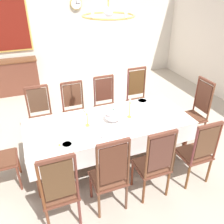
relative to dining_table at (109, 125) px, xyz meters
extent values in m
cube|color=#B2A897|center=(0.00, 0.28, -0.70)|extent=(7.09, 6.87, 0.04)
cube|color=silver|center=(0.00, 3.76, 0.83)|extent=(7.09, 0.08, 3.02)
cylinder|color=brown|center=(-1.20, -0.44, -0.32)|extent=(0.07, 0.07, 0.72)
cylinder|color=brown|center=(1.20, -0.44, -0.32)|extent=(0.07, 0.07, 0.72)
cylinder|color=brown|center=(-1.20, 0.44, -0.32)|extent=(0.07, 0.07, 0.72)
cylinder|color=brown|center=(1.20, 0.44, -0.32)|extent=(0.07, 0.07, 0.72)
cube|color=brown|center=(0.00, 0.00, 0.00)|extent=(2.49, 0.96, 0.08)
cube|color=brown|center=(0.00, 0.00, 0.05)|extent=(2.61, 1.08, 0.03)
cube|color=white|center=(0.00, 0.00, 0.07)|extent=(2.63, 1.10, 0.00)
cube|color=white|center=(0.00, -0.54, -0.09)|extent=(2.63, 0.00, 0.32)
cube|color=white|center=(0.00, 0.54, -0.09)|extent=(2.63, 0.00, 0.32)
cube|color=white|center=(-1.31, 0.00, -0.09)|extent=(0.00, 1.10, 0.32)
cube|color=white|center=(1.31, 0.00, -0.09)|extent=(0.00, 1.10, 0.32)
cylinder|color=brown|center=(-1.17, -0.70, -0.45)|extent=(0.04, 0.04, 0.45)
cylinder|color=brown|center=(-0.79, -0.70, -0.45)|extent=(0.04, 0.04, 0.45)
cylinder|color=brown|center=(-1.17, -1.06, -0.45)|extent=(0.04, 0.04, 0.45)
cylinder|color=brown|center=(-0.79, -1.06, -0.45)|extent=(0.04, 0.04, 0.45)
cube|color=brown|center=(-0.98, -0.88, -0.22)|extent=(0.44, 0.42, 0.03)
cube|color=brown|center=(-0.98, -0.88, -0.19)|extent=(0.40, 0.38, 0.02)
cylinder|color=brown|center=(-1.18, -1.07, 0.13)|extent=(0.03, 0.03, 0.66)
cylinder|color=brown|center=(-0.79, -1.07, 0.13)|extent=(0.03, 0.03, 0.66)
cube|color=brown|center=(-0.98, -1.07, 0.16)|extent=(0.34, 0.02, 0.50)
cube|color=brown|center=(-0.98, -1.07, 0.46)|extent=(0.40, 0.04, 0.04)
cylinder|color=brown|center=(-0.79, 0.70, -0.45)|extent=(0.04, 0.04, 0.45)
cylinder|color=brown|center=(-1.17, 0.70, -0.45)|extent=(0.04, 0.04, 0.45)
cylinder|color=brown|center=(-0.79, 1.06, -0.45)|extent=(0.04, 0.04, 0.45)
cylinder|color=brown|center=(-1.17, 1.06, -0.45)|extent=(0.04, 0.04, 0.45)
cube|color=brown|center=(-0.98, 0.88, -0.22)|extent=(0.44, 0.42, 0.03)
cube|color=brown|center=(-0.98, 0.88, -0.19)|extent=(0.40, 0.38, 0.02)
cylinder|color=brown|center=(-0.79, 1.07, 0.10)|extent=(0.03, 0.03, 0.60)
cylinder|color=brown|center=(-1.18, 1.07, 0.10)|extent=(0.03, 0.03, 0.60)
cube|color=brown|center=(-0.98, 1.07, 0.12)|extent=(0.34, 0.02, 0.45)
cube|color=brown|center=(-0.98, 1.07, 0.39)|extent=(0.40, 0.04, 0.04)
cylinder|color=maroon|center=(-0.54, -0.70, -0.45)|extent=(0.04, 0.04, 0.45)
cylinder|color=brown|center=(-0.16, -0.70, -0.45)|extent=(0.04, 0.04, 0.45)
cylinder|color=brown|center=(-0.54, -1.06, -0.45)|extent=(0.04, 0.04, 0.45)
cylinder|color=brown|center=(-0.16, -1.06, -0.45)|extent=(0.04, 0.04, 0.45)
cube|color=brown|center=(-0.35, -0.88, -0.22)|extent=(0.44, 0.42, 0.03)
cube|color=brown|center=(-0.35, -0.88, -0.19)|extent=(0.40, 0.38, 0.02)
cylinder|color=brown|center=(-0.54, -1.07, 0.15)|extent=(0.03, 0.03, 0.70)
cylinder|color=brown|center=(-0.15, -1.07, 0.15)|extent=(0.03, 0.03, 0.70)
cube|color=#542E1F|center=(-0.35, -1.07, 0.18)|extent=(0.34, 0.02, 0.53)
cube|color=brown|center=(-0.35, -1.07, 0.49)|extent=(0.40, 0.04, 0.04)
cylinder|color=brown|center=(-0.16, 0.70, -0.45)|extent=(0.04, 0.04, 0.45)
cylinder|color=maroon|center=(-0.54, 0.70, -0.45)|extent=(0.04, 0.04, 0.45)
cylinder|color=brown|center=(-0.16, 1.06, -0.45)|extent=(0.04, 0.04, 0.45)
cylinder|color=brown|center=(-0.54, 1.06, -0.45)|extent=(0.04, 0.04, 0.45)
cube|color=brown|center=(-0.35, 0.88, -0.22)|extent=(0.44, 0.42, 0.03)
cube|color=brown|center=(-0.35, 0.88, -0.19)|extent=(0.40, 0.38, 0.02)
cylinder|color=brown|center=(-0.15, 1.07, 0.09)|extent=(0.03, 0.03, 0.58)
cylinder|color=brown|center=(-0.54, 1.07, 0.09)|extent=(0.03, 0.03, 0.58)
cube|color=brown|center=(-0.35, 1.07, 0.12)|extent=(0.34, 0.02, 0.44)
cube|color=brown|center=(-0.35, 1.07, 0.38)|extent=(0.40, 0.04, 0.04)
cylinder|color=maroon|center=(0.10, -0.70, -0.45)|extent=(0.04, 0.04, 0.45)
cylinder|color=brown|center=(0.48, -0.70, -0.45)|extent=(0.04, 0.04, 0.45)
cylinder|color=brown|center=(0.10, -1.06, -0.45)|extent=(0.04, 0.04, 0.45)
cylinder|color=brown|center=(0.48, -1.06, -0.45)|extent=(0.04, 0.04, 0.45)
cube|color=brown|center=(0.29, -0.88, -0.22)|extent=(0.44, 0.42, 0.03)
cube|color=brown|center=(0.29, -0.88, -0.19)|extent=(0.40, 0.38, 0.02)
cylinder|color=brown|center=(0.09, -1.07, 0.12)|extent=(0.03, 0.03, 0.65)
cylinder|color=brown|center=(0.48, -1.07, 0.12)|extent=(0.03, 0.03, 0.65)
cube|color=#543126|center=(0.29, -1.07, 0.16)|extent=(0.34, 0.02, 0.50)
cube|color=brown|center=(0.29, -1.07, 0.45)|extent=(0.40, 0.04, 0.04)
cylinder|color=brown|center=(0.48, 0.70, -0.45)|extent=(0.04, 0.04, 0.45)
cylinder|color=brown|center=(0.10, 0.70, -0.45)|extent=(0.04, 0.04, 0.45)
cylinder|color=brown|center=(0.48, 1.06, -0.45)|extent=(0.04, 0.04, 0.45)
cylinder|color=brown|center=(0.10, 1.06, -0.45)|extent=(0.04, 0.04, 0.45)
cube|color=brown|center=(0.29, 0.88, -0.22)|extent=(0.44, 0.42, 0.03)
cube|color=brown|center=(0.29, 0.88, -0.19)|extent=(0.40, 0.38, 0.02)
cylinder|color=brown|center=(0.48, 1.07, 0.10)|extent=(0.03, 0.03, 0.61)
cylinder|color=brown|center=(0.09, 1.07, 0.10)|extent=(0.03, 0.03, 0.61)
cube|color=#542C20|center=(0.29, 1.07, 0.13)|extent=(0.34, 0.02, 0.46)
cube|color=brown|center=(0.29, 1.07, 0.40)|extent=(0.40, 0.04, 0.04)
cylinder|color=brown|center=(0.82, -0.70, -0.45)|extent=(0.04, 0.04, 0.45)
cylinder|color=brown|center=(1.20, -0.70, -0.45)|extent=(0.04, 0.04, 0.45)
cylinder|color=brown|center=(0.82, -1.06, -0.45)|extent=(0.04, 0.04, 0.45)
cylinder|color=brown|center=(1.20, -1.06, -0.45)|extent=(0.04, 0.04, 0.45)
cube|color=brown|center=(1.01, -0.88, -0.22)|extent=(0.44, 0.42, 0.03)
cube|color=brown|center=(1.01, -0.88, -0.19)|extent=(0.40, 0.38, 0.02)
cylinder|color=brown|center=(0.81, -1.07, 0.10)|extent=(0.03, 0.03, 0.61)
cylinder|color=brown|center=(1.20, -1.07, 0.10)|extent=(0.03, 0.03, 0.61)
cube|color=brown|center=(1.01, -1.07, 0.13)|extent=(0.34, 0.02, 0.46)
cube|color=brown|center=(1.01, -1.07, 0.41)|extent=(0.40, 0.04, 0.04)
cylinder|color=brown|center=(1.20, 0.70, -0.45)|extent=(0.04, 0.04, 0.45)
cylinder|color=brown|center=(0.82, 0.70, -0.45)|extent=(0.04, 0.04, 0.45)
cylinder|color=brown|center=(1.20, 1.06, -0.45)|extent=(0.04, 0.04, 0.45)
cylinder|color=brown|center=(0.82, 1.06, -0.45)|extent=(0.04, 0.04, 0.45)
cube|color=brown|center=(1.01, 0.88, -0.22)|extent=(0.44, 0.42, 0.03)
cube|color=brown|center=(1.01, 0.88, -0.19)|extent=(0.40, 0.38, 0.02)
cylinder|color=brown|center=(1.20, 1.07, 0.14)|extent=(0.03, 0.03, 0.68)
cylinder|color=brown|center=(0.81, 1.07, 0.14)|extent=(0.03, 0.03, 0.68)
cube|color=brown|center=(1.01, 1.07, 0.17)|extent=(0.34, 0.02, 0.52)
cube|color=brown|center=(1.01, 1.07, 0.48)|extent=(0.40, 0.04, 0.04)
cylinder|color=brown|center=(-1.46, 0.19, -0.45)|extent=(0.04, 0.04, 0.45)
cylinder|color=brown|center=(-1.46, -0.19, -0.45)|extent=(0.04, 0.04, 0.45)
cube|color=brown|center=(-1.64, 0.00, -0.22)|extent=(0.42, 0.44, 0.03)
cube|color=brown|center=(-1.64, 0.00, -0.19)|extent=(0.38, 0.40, 0.02)
cylinder|color=brown|center=(1.46, -0.19, -0.45)|extent=(0.04, 0.04, 0.45)
cylinder|color=brown|center=(1.46, 0.19, -0.45)|extent=(0.04, 0.04, 0.45)
cylinder|color=brown|center=(1.82, -0.19, -0.45)|extent=(0.04, 0.04, 0.45)
cylinder|color=brown|center=(1.82, 0.19, -0.45)|extent=(0.04, 0.04, 0.45)
cube|color=brown|center=(1.64, 0.00, -0.22)|extent=(0.42, 0.44, 0.03)
cube|color=brown|center=(1.64, 0.00, -0.19)|extent=(0.38, 0.40, 0.02)
cylinder|color=brown|center=(1.83, -0.20, 0.15)|extent=(0.03, 0.03, 0.70)
cylinder|color=brown|center=(1.83, 0.20, 0.15)|extent=(0.03, 0.03, 0.70)
cube|color=brown|center=(1.83, 0.00, 0.18)|extent=(0.02, 0.34, 0.53)
cube|color=brown|center=(1.83, 0.00, 0.50)|extent=(0.04, 0.40, 0.04)
cylinder|color=white|center=(0.07, 0.00, 0.08)|extent=(0.15, 0.15, 0.02)
ellipsoid|color=white|center=(0.07, 0.00, 0.15)|extent=(0.27, 0.27, 0.12)
ellipsoid|color=white|center=(0.07, 0.00, 0.22)|extent=(0.24, 0.24, 0.09)
sphere|color=#476B59|center=(0.07, 0.00, 0.28)|extent=(0.03, 0.03, 0.03)
cylinder|color=gold|center=(-0.36, 0.00, 0.08)|extent=(0.07, 0.07, 0.02)
cylinder|color=gold|center=(-0.36, 0.00, 0.19)|extent=(0.02, 0.02, 0.20)
cone|color=gold|center=(-0.36, 0.00, 0.29)|extent=(0.04, 0.04, 0.02)
cylinder|color=silver|center=(-0.36, 0.00, 0.35)|extent=(0.02, 0.02, 0.10)
cylinder|color=gold|center=(0.36, 0.00, 0.08)|extent=(0.07, 0.07, 0.02)
cylinder|color=gold|center=(0.36, 0.00, 0.22)|extent=(0.02, 0.02, 0.25)
cone|color=gold|center=(0.36, 0.00, 0.35)|extent=(0.04, 0.04, 0.02)
cylinder|color=silver|center=(0.36, 0.00, 0.41)|extent=(0.02, 0.02, 0.10)
cylinder|color=white|center=(-0.18, 0.42, 0.09)|extent=(0.15, 0.15, 0.04)
cylinder|color=white|center=(-0.18, 0.42, 0.10)|extent=(0.12, 0.12, 0.03)
torus|color=#476B59|center=(-0.18, 0.42, 0.11)|extent=(0.15, 0.15, 0.01)
cylinder|color=white|center=(-0.76, -0.38, 0.09)|extent=(0.16, 0.16, 0.03)
cylinder|color=white|center=(-0.76, -0.38, 0.09)|extent=(0.13, 0.13, 0.02)
torus|color=#476B59|center=(-0.76, -0.38, 0.10)|extent=(0.15, 0.15, 0.01)
cylinder|color=white|center=(0.80, 0.40, 0.09)|extent=(0.19, 0.19, 0.04)
cylinder|color=white|center=(0.80, 0.40, 0.10)|extent=(0.16, 0.16, 0.03)
torus|color=#476B59|center=(0.80, 0.40, 0.11)|extent=(0.18, 0.18, 0.01)
cylinder|color=white|center=(-0.18, -0.39, 0.09)|extent=(0.16, 0.16, 0.03)
cylinder|color=white|center=(-0.18, -0.39, 0.10)|extent=(0.13, 0.13, 0.02)
torus|color=#476B59|center=(-0.18, -0.39, 0.10)|extent=(0.16, 0.16, 0.01)
cube|color=gold|center=(-0.28, 0.38, 0.08)|extent=(0.01, 0.14, 0.00)
ellipsoid|color=gold|center=(-0.29, 0.46, 0.08)|extent=(0.03, 0.05, 0.01)
cube|color=gold|center=(-0.87, -0.41, 0.08)|extent=(0.04, 0.14, 0.00)
ellipsoid|color=gold|center=(-0.85, -0.33, 0.08)|extent=(0.03, 0.05, 0.01)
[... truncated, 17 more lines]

